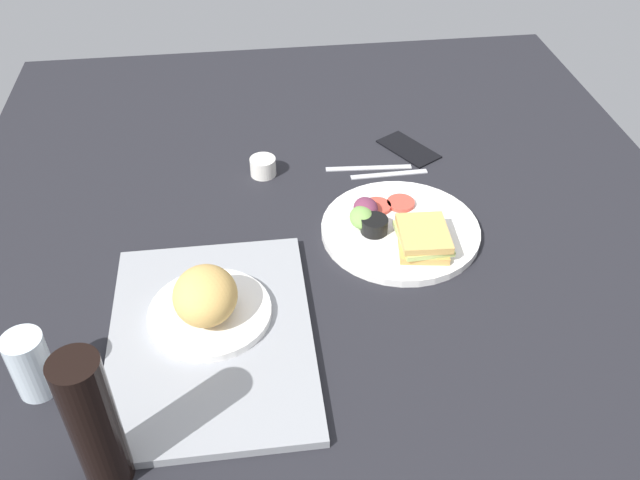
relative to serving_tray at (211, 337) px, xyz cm
name	(u,v)px	position (x,y,z in cm)	size (l,w,h in cm)	color
ground_plane	(337,268)	(16.49, -23.37, -2.30)	(190.00, 150.00, 3.00)	black
serving_tray	(211,337)	(0.00, 0.00, 0.00)	(45.00, 33.00, 1.60)	gray
bread_plate_near	(207,302)	(3.59, 0.18, 4.60)	(20.55, 20.55, 9.68)	white
plate_with_salad	(399,229)	(22.71, -36.39, 0.82)	(30.89, 30.89, 5.40)	white
drinking_glass	(31,365)	(-6.47, 26.12, 4.78)	(6.13, 6.13, 11.16)	silver
soda_bottle	(94,423)	(-22.71, 13.74, 10.84)	(6.40, 6.40, 23.29)	black
espresso_cup	(263,167)	(47.08, -11.56, 1.20)	(5.60, 5.60, 4.00)	silver
fork	(389,174)	(43.35, -38.79, -0.55)	(17.00, 1.40, 0.50)	#B7B7BC
knife	(369,168)	(46.35, -34.79, -0.55)	(19.00, 1.40, 0.50)	#B7B7BC
cell_phone	(409,148)	(52.72, -45.27, -0.40)	(14.40, 7.20, 0.80)	black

